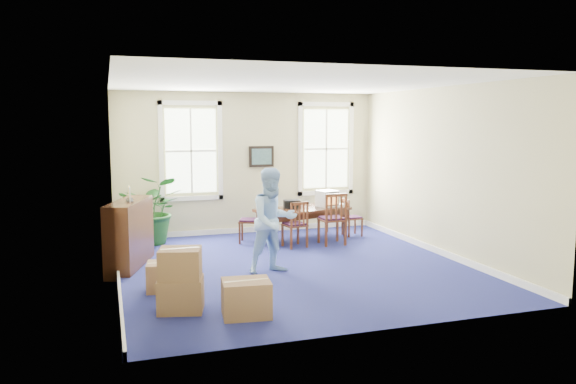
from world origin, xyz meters
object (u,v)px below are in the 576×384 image
object	(u,v)px
chair_near_left	(295,224)
cardboard_boxes	(196,275)
conference_table	(302,224)
credenza	(130,231)
man	(273,221)
potted_plant	(154,209)
crt_tv	(327,198)

from	to	relation	value
chair_near_left	cardboard_boxes	xyz separation A→B (m)	(-2.48, -3.12, -0.02)
conference_table	cardboard_boxes	world-z (taller)	cardboard_boxes
conference_table	credenza	size ratio (longest dim) A/B	1.27
chair_near_left	man	xyz separation A→B (m)	(-0.97, -1.75, 0.42)
man	cardboard_boxes	distance (m)	2.09
conference_table	chair_near_left	size ratio (longest dim) A/B	2.11
chair_near_left	credenza	size ratio (longest dim) A/B	0.60
man	credenza	xyz separation A→B (m)	(-2.29, 1.22, -0.27)
credenza	potted_plant	distance (m)	1.83
chair_near_left	credenza	world-z (taller)	credenza
conference_table	credenza	distance (m)	3.87
crt_tv	man	size ratio (longest dim) A/B	0.24
crt_tv	credenza	distance (m)	4.45
credenza	cardboard_boxes	distance (m)	2.71
conference_table	potted_plant	bearing A→B (deg)	156.44
crt_tv	chair_near_left	world-z (taller)	crt_tv
man	credenza	bearing A→B (deg)	140.43
conference_table	credenza	xyz separation A→B (m)	(-3.67, -1.21, 0.28)
crt_tv	credenza	world-z (taller)	credenza
conference_table	man	bearing A→B (deg)	-133.48
man	cardboard_boxes	world-z (taller)	man
conference_table	cardboard_boxes	size ratio (longest dim) A/B	1.26
potted_plant	cardboard_boxes	size ratio (longest dim) A/B	0.91
chair_near_left	potted_plant	size ratio (longest dim) A/B	0.66
crt_tv	conference_table	bearing A→B (deg)	170.13
conference_table	chair_near_left	bearing A→B (deg)	-134.90
potted_plant	cardboard_boxes	bearing A→B (deg)	-87.07
chair_near_left	credenza	bearing A→B (deg)	-1.87
man	potted_plant	size ratio (longest dim) A/B	1.23
conference_table	chair_near_left	world-z (taller)	chair_near_left
man	chair_near_left	bearing A→B (deg)	49.54
conference_table	man	world-z (taller)	man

